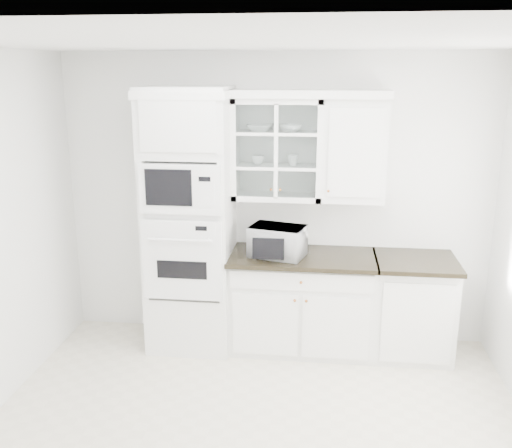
# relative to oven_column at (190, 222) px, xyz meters

# --- Properties ---
(ground) EXTENTS (4.00, 3.50, 0.01)m
(ground) POSITION_rel_oven_column_xyz_m (0.75, -1.42, -1.19)
(ground) COLOR beige
(ground) RESTS_ON ground
(room_shell) EXTENTS (4.00, 3.50, 2.70)m
(room_shell) POSITION_rel_oven_column_xyz_m (0.75, -0.99, 0.58)
(room_shell) COLOR white
(room_shell) RESTS_ON ground
(oven_column) EXTENTS (0.76, 0.68, 2.40)m
(oven_column) POSITION_rel_oven_column_xyz_m (0.00, 0.00, 0.00)
(oven_column) COLOR white
(oven_column) RESTS_ON ground
(base_cabinet_run) EXTENTS (1.32, 0.67, 0.92)m
(base_cabinet_run) POSITION_rel_oven_column_xyz_m (1.03, 0.03, -0.74)
(base_cabinet_run) COLOR white
(base_cabinet_run) RESTS_ON ground
(extra_base_cabinet) EXTENTS (0.72, 0.67, 0.92)m
(extra_base_cabinet) POSITION_rel_oven_column_xyz_m (2.03, 0.03, -0.74)
(extra_base_cabinet) COLOR white
(extra_base_cabinet) RESTS_ON ground
(upper_cabinet_glass) EXTENTS (0.80, 0.33, 0.90)m
(upper_cabinet_glass) POSITION_rel_oven_column_xyz_m (0.78, 0.17, 0.65)
(upper_cabinet_glass) COLOR white
(upper_cabinet_glass) RESTS_ON room_shell
(upper_cabinet_solid) EXTENTS (0.55, 0.33, 0.90)m
(upper_cabinet_solid) POSITION_rel_oven_column_xyz_m (1.46, 0.17, 0.65)
(upper_cabinet_solid) COLOR white
(upper_cabinet_solid) RESTS_ON room_shell
(crown_molding) EXTENTS (2.14, 0.38, 0.07)m
(crown_molding) POSITION_rel_oven_column_xyz_m (0.68, 0.14, 1.14)
(crown_molding) COLOR white
(crown_molding) RESTS_ON room_shell
(countertop_microwave) EXTENTS (0.56, 0.50, 0.27)m
(countertop_microwave) POSITION_rel_oven_column_xyz_m (0.81, -0.03, -0.14)
(countertop_microwave) COLOR white
(countertop_microwave) RESTS_ON base_cabinet_run
(bowl_a) EXTENTS (0.25, 0.25, 0.06)m
(bowl_a) POSITION_rel_oven_column_xyz_m (0.62, 0.16, 0.84)
(bowl_a) COLOR white
(bowl_a) RESTS_ON upper_cabinet_glass
(bowl_b) EXTENTS (0.22, 0.22, 0.06)m
(bowl_b) POSITION_rel_oven_column_xyz_m (0.89, 0.15, 0.84)
(bowl_b) COLOR white
(bowl_b) RESTS_ON upper_cabinet_glass
(cup_a) EXTENTS (0.13, 0.13, 0.08)m
(cup_a) POSITION_rel_oven_column_xyz_m (0.60, 0.17, 0.55)
(cup_a) COLOR white
(cup_a) RESTS_ON upper_cabinet_glass
(cup_b) EXTENTS (0.13, 0.13, 0.10)m
(cup_b) POSITION_rel_oven_column_xyz_m (0.92, 0.17, 0.56)
(cup_b) COLOR white
(cup_b) RESTS_ON upper_cabinet_glass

